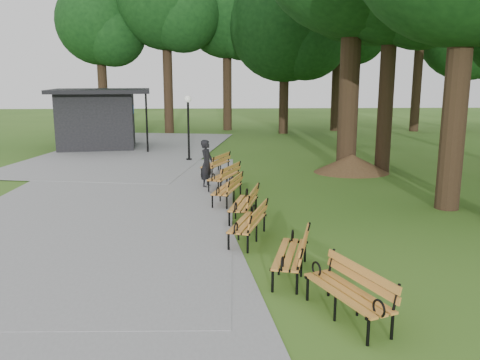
{
  "coord_description": "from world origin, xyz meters",
  "views": [
    {
      "loc": [
        -0.53,
        -12.06,
        3.82
      ],
      "look_at": [
        0.09,
        1.01,
        1.1
      ],
      "focal_mm": 37.2,
      "sensor_mm": 36.0,
      "label": 1
    }
  ],
  "objects_px": {
    "bench_1": "(290,254)",
    "bench_3": "(243,204)",
    "kiosk": "(97,119)",
    "bench_5": "(224,176)",
    "bench_4": "(227,189)",
    "bench_0": "(347,293)",
    "bench_6": "(215,164)",
    "person": "(207,164)",
    "bench_2": "(247,223)",
    "lamp_post": "(188,114)",
    "dirt_mound": "(352,163)"
  },
  "relations": [
    {
      "from": "bench_1",
      "to": "bench_3",
      "type": "distance_m",
      "value": 4.04
    },
    {
      "from": "kiosk",
      "to": "bench_5",
      "type": "height_order",
      "value": "kiosk"
    },
    {
      "from": "bench_4",
      "to": "bench_1",
      "type": "bearing_deg",
      "value": 27.55
    },
    {
      "from": "bench_0",
      "to": "bench_5",
      "type": "bearing_deg",
      "value": 169.08
    },
    {
      "from": "bench_5",
      "to": "bench_6",
      "type": "bearing_deg",
      "value": -149.76
    },
    {
      "from": "person",
      "to": "bench_0",
      "type": "height_order",
      "value": "person"
    },
    {
      "from": "bench_1",
      "to": "bench_6",
      "type": "height_order",
      "value": "same"
    },
    {
      "from": "bench_2",
      "to": "bench_4",
      "type": "xyz_separation_m",
      "value": [
        -0.4,
        3.65,
        0.0
      ]
    },
    {
      "from": "bench_2",
      "to": "bench_5",
      "type": "xyz_separation_m",
      "value": [
        -0.47,
        5.67,
        0.0
      ]
    },
    {
      "from": "bench_5",
      "to": "lamp_post",
      "type": "bearing_deg",
      "value": -142.51
    },
    {
      "from": "dirt_mound",
      "to": "bench_4",
      "type": "relative_size",
      "value": 1.35
    },
    {
      "from": "lamp_post",
      "to": "bench_2",
      "type": "bearing_deg",
      "value": -80.28
    },
    {
      "from": "lamp_post",
      "to": "bench_4",
      "type": "distance_m",
      "value": 8.33
    },
    {
      "from": "dirt_mound",
      "to": "bench_2",
      "type": "xyz_separation_m",
      "value": [
        -4.78,
        -8.43,
        0.07
      ]
    },
    {
      "from": "bench_3",
      "to": "bench_6",
      "type": "bearing_deg",
      "value": -159.5
    },
    {
      "from": "dirt_mound",
      "to": "bench_4",
      "type": "height_order",
      "value": "bench_4"
    },
    {
      "from": "dirt_mound",
      "to": "bench_5",
      "type": "height_order",
      "value": "bench_5"
    },
    {
      "from": "dirt_mound",
      "to": "bench_1",
      "type": "distance_m",
      "value": 11.35
    },
    {
      "from": "bench_2",
      "to": "bench_3",
      "type": "relative_size",
      "value": 1.0
    },
    {
      "from": "bench_5",
      "to": "bench_6",
      "type": "relative_size",
      "value": 1.0
    },
    {
      "from": "lamp_post",
      "to": "bench_2",
      "type": "distance_m",
      "value": 11.94
    },
    {
      "from": "bench_0",
      "to": "bench_4",
      "type": "height_order",
      "value": "same"
    },
    {
      "from": "bench_1",
      "to": "bench_6",
      "type": "relative_size",
      "value": 1.0
    },
    {
      "from": "bench_3",
      "to": "bench_2",
      "type": "bearing_deg",
      "value": 13.43
    },
    {
      "from": "lamp_post",
      "to": "bench_5",
      "type": "relative_size",
      "value": 1.58
    },
    {
      "from": "bench_3",
      "to": "bench_6",
      "type": "relative_size",
      "value": 1.0
    },
    {
      "from": "person",
      "to": "bench_0",
      "type": "xyz_separation_m",
      "value": [
        2.41,
        -9.86,
        -0.4
      ]
    },
    {
      "from": "bench_5",
      "to": "bench_1",
      "type": "bearing_deg",
      "value": 31.61
    },
    {
      "from": "bench_4",
      "to": "bench_2",
      "type": "bearing_deg",
      "value": 23.11
    },
    {
      "from": "bench_3",
      "to": "bench_4",
      "type": "xyz_separation_m",
      "value": [
        -0.41,
        1.83,
        0.0
      ]
    },
    {
      "from": "bench_2",
      "to": "bench_5",
      "type": "relative_size",
      "value": 1.0
    },
    {
      "from": "bench_1",
      "to": "bench_5",
      "type": "xyz_separation_m",
      "value": [
        -1.16,
        7.82,
        0.0
      ]
    },
    {
      "from": "bench_2",
      "to": "bench_5",
      "type": "bearing_deg",
      "value": -157.06
    },
    {
      "from": "person",
      "to": "kiosk",
      "type": "distance_m",
      "value": 11.86
    },
    {
      "from": "bench_0",
      "to": "bench_1",
      "type": "bearing_deg",
      "value": 178.44
    },
    {
      "from": "lamp_post",
      "to": "bench_1",
      "type": "relative_size",
      "value": 1.58
    },
    {
      "from": "person",
      "to": "bench_5",
      "type": "xyz_separation_m",
      "value": [
        0.6,
        -0.26,
        -0.4
      ]
    },
    {
      "from": "dirt_mound",
      "to": "bench_2",
      "type": "bearing_deg",
      "value": -119.53
    },
    {
      "from": "lamp_post",
      "to": "bench_4",
      "type": "bearing_deg",
      "value": -78.74
    },
    {
      "from": "bench_4",
      "to": "lamp_post",
      "type": "bearing_deg",
      "value": -151.95
    },
    {
      "from": "bench_3",
      "to": "bench_6",
      "type": "xyz_separation_m",
      "value": [
        -0.77,
        6.27,
        0.0
      ]
    },
    {
      "from": "kiosk",
      "to": "bench_0",
      "type": "relative_size",
      "value": 2.68
    },
    {
      "from": "bench_6",
      "to": "bench_5",
      "type": "bearing_deg",
      "value": 30.63
    },
    {
      "from": "lamp_post",
      "to": "bench_0",
      "type": "bearing_deg",
      "value": -77.89
    },
    {
      "from": "person",
      "to": "lamp_post",
      "type": "height_order",
      "value": "lamp_post"
    },
    {
      "from": "bench_0",
      "to": "bench_1",
      "type": "height_order",
      "value": "same"
    },
    {
      "from": "bench_0",
      "to": "bench_5",
      "type": "height_order",
      "value": "same"
    },
    {
      "from": "dirt_mound",
      "to": "bench_6",
      "type": "xyz_separation_m",
      "value": [
        -5.55,
        -0.34,
        0.07
      ]
    },
    {
      "from": "bench_0",
      "to": "lamp_post",
      "type": "bearing_deg",
      "value": 170.49
    },
    {
      "from": "bench_1",
      "to": "bench_2",
      "type": "distance_m",
      "value": 2.27
    }
  ]
}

